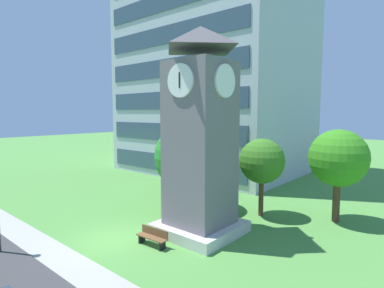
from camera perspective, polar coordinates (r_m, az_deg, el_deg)
ground_plane at (r=17.64m, az=-14.56°, el=-16.86°), size 160.00×160.00×0.00m
kerb_strip at (r=16.37m, az=-22.94°, el=-18.98°), size 120.00×1.60×0.01m
office_building at (r=37.48m, az=4.32°, el=17.54°), size 19.39×15.12×28.80m
clock_tower at (r=16.86m, az=1.55°, el=0.17°), size 4.16×4.16×11.32m
park_bench at (r=16.45m, az=-7.31°, el=-16.69°), size 1.82×0.58×0.88m
tree_by_building at (r=20.46m, az=12.83°, el=-3.15°), size 2.93×2.93×5.11m
tree_near_tower at (r=20.80m, az=25.49°, el=-2.43°), size 3.51×3.51×5.76m
tree_streetside at (r=21.46m, az=-0.72°, el=-2.40°), size 4.73×4.73×6.05m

